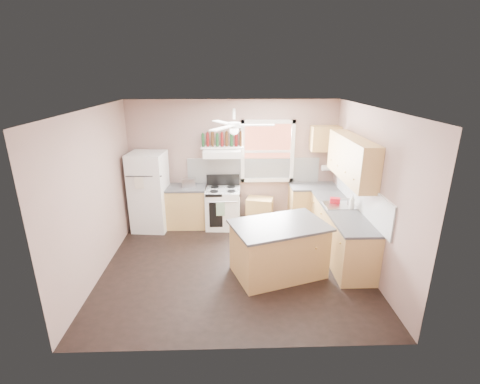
{
  "coord_description": "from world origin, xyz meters",
  "views": [
    {
      "loc": [
        -0.08,
        -5.41,
        3.22
      ],
      "look_at": [
        0.1,
        0.3,
        1.25
      ],
      "focal_mm": 26.0,
      "sensor_mm": 36.0,
      "label": 1
    }
  ],
  "objects_px": {
    "refrigerator": "(149,192)",
    "cart": "(260,212)",
    "island": "(279,250)",
    "toaster": "(189,183)",
    "stove": "(223,208)"
  },
  "relations": [
    {
      "from": "cart",
      "to": "toaster",
      "type": "bearing_deg",
      "value": -163.61
    },
    {
      "from": "cart",
      "to": "island",
      "type": "height_order",
      "value": "island"
    },
    {
      "from": "toaster",
      "to": "island",
      "type": "xyz_separation_m",
      "value": [
        1.68,
        -1.99,
        -0.56
      ]
    },
    {
      "from": "toaster",
      "to": "island",
      "type": "bearing_deg",
      "value": -59.29
    },
    {
      "from": "toaster",
      "to": "stove",
      "type": "relative_size",
      "value": 0.33
    },
    {
      "from": "island",
      "to": "stove",
      "type": "bearing_deg",
      "value": 97.76
    },
    {
      "from": "stove",
      "to": "cart",
      "type": "relative_size",
      "value": 1.53
    },
    {
      "from": "refrigerator",
      "to": "cart",
      "type": "height_order",
      "value": "refrigerator"
    },
    {
      "from": "stove",
      "to": "cart",
      "type": "bearing_deg",
      "value": 12.66
    },
    {
      "from": "refrigerator",
      "to": "cart",
      "type": "relative_size",
      "value": 2.97
    },
    {
      "from": "refrigerator",
      "to": "stove",
      "type": "relative_size",
      "value": 1.95
    },
    {
      "from": "toaster",
      "to": "island",
      "type": "distance_m",
      "value": 2.67
    },
    {
      "from": "toaster",
      "to": "stove",
      "type": "height_order",
      "value": "toaster"
    },
    {
      "from": "refrigerator",
      "to": "toaster",
      "type": "distance_m",
      "value": 0.84
    },
    {
      "from": "island",
      "to": "cart",
      "type": "bearing_deg",
      "value": 75.43
    }
  ]
}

